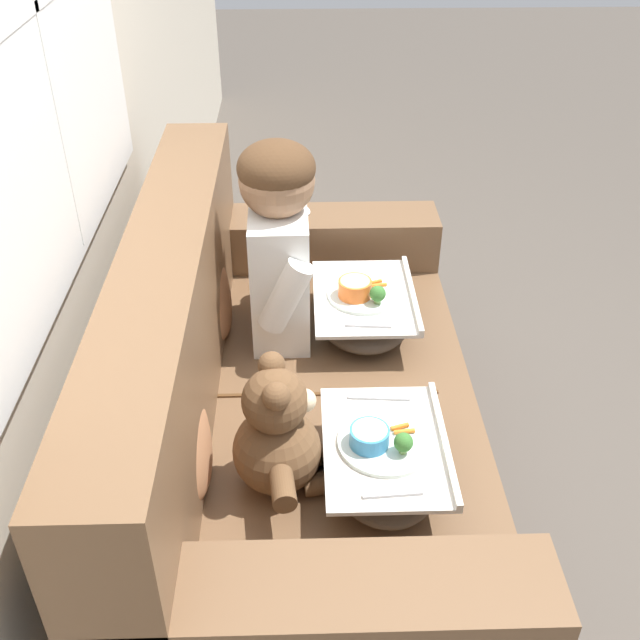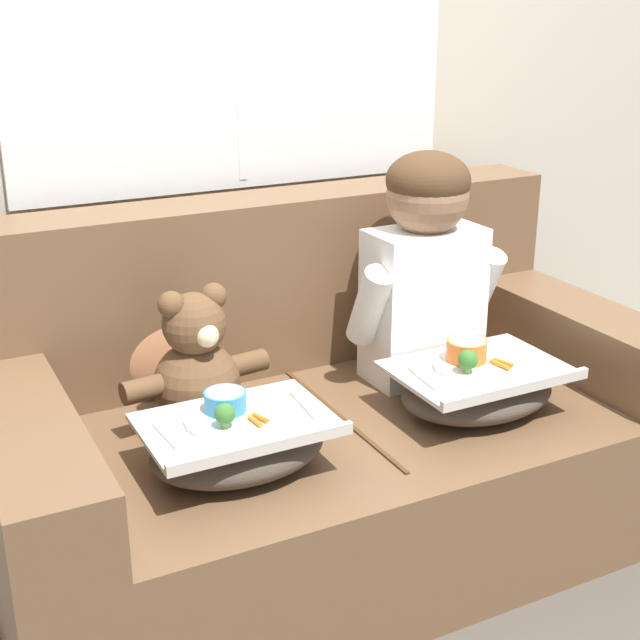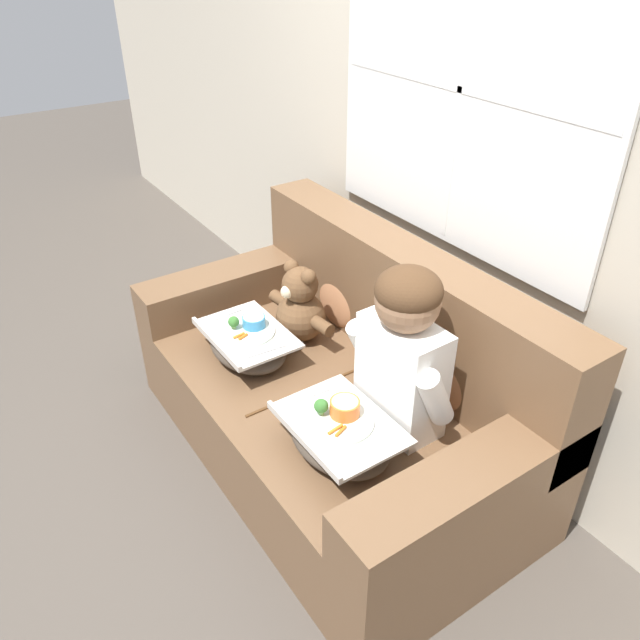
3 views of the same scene
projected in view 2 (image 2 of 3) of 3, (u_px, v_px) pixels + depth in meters
The scene contains 9 objects.
ground_plane at pixel (330, 537), 2.57m from camera, with size 14.00×14.00×0.00m, color #4C443D.
wall_back_with_window at pixel (233, 52), 2.65m from camera, with size 8.00×0.08×2.60m.
couch at pixel (318, 426), 2.53m from camera, with size 1.83×1.00×0.92m.
throw_pillow_behind_child at pixel (382, 300), 2.79m from camera, with size 0.35×0.17×0.37m.
throw_pillow_behind_teddy at pixel (169, 337), 2.49m from camera, with size 0.33×0.16×0.34m.
child_figure at pixel (425, 257), 2.53m from camera, with size 0.47×0.24×0.67m.
teddy_bear at pixel (197, 368), 2.30m from camera, with size 0.41×0.29×0.38m.
lap_tray_child at pixel (477, 387), 2.40m from camera, with size 0.46×0.33×0.21m.
lap_tray_teddy at pixel (238, 443), 2.10m from camera, with size 0.45×0.32×0.20m.
Camera 2 is at (-1.03, -1.94, 1.48)m, focal length 50.00 mm.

